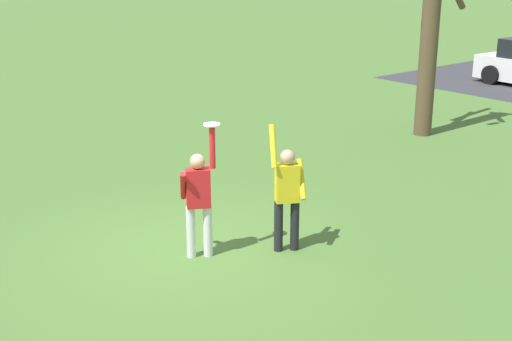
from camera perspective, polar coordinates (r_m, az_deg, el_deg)
name	(u,v)px	position (r m, az deg, el deg)	size (l,w,h in m)	color
ground_plane	(188,250)	(11.10, -5.59, -6.51)	(120.00, 120.00, 0.00)	#4C7533
person_catcher	(198,196)	(10.51, -4.75, -2.14)	(0.52, 0.59, 2.08)	silver
person_defender	(287,192)	(10.70, 2.57, -1.74)	(0.61, 0.66, 2.04)	black
frisbee_disc	(212,125)	(10.20, -3.65, 3.80)	(0.24, 0.24, 0.02)	white
bare_tree_tall	(431,11)	(17.79, 14.19, 12.62)	(1.48, 1.48, 6.45)	brown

